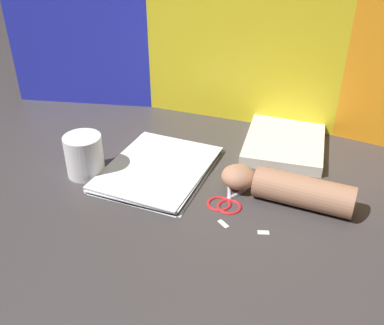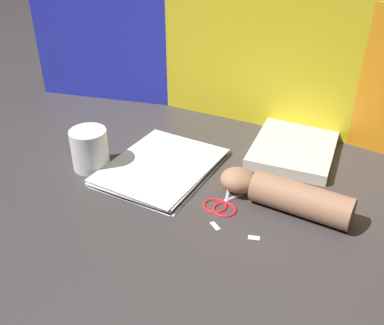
{
  "view_description": "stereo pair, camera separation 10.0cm",
  "coord_description": "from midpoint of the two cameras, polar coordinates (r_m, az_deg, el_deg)",
  "views": [
    {
      "loc": [
        0.3,
        -0.84,
        0.59
      ],
      "look_at": [
        0.04,
        -0.03,
        0.06
      ],
      "focal_mm": 42.0,
      "sensor_mm": 36.0,
      "label": 1
    },
    {
      "loc": [
        0.39,
        -0.8,
        0.59
      ],
      "look_at": [
        0.04,
        -0.03,
        0.06
      ],
      "focal_mm": 42.0,
      "sensor_mm": 36.0,
      "label": 2
    }
  ],
  "objects": [
    {
      "name": "book_closed",
      "position": [
        1.2,
        9.41,
        2.73
      ],
      "size": [
        0.21,
        0.28,
        0.03
      ],
      "color": "silver",
      "rests_on": "ground_plane"
    },
    {
      "name": "paper_stack",
      "position": [
        1.09,
        -6.97,
        -0.89
      ],
      "size": [
        0.25,
        0.31,
        0.02
      ],
      "color": "white",
      "rests_on": "ground_plane"
    },
    {
      "name": "paper_scrap_mid",
      "position": [
        0.91,
        5.92,
        -8.94
      ],
      "size": [
        0.03,
        0.02,
        0.0
      ],
      "color": "white",
      "rests_on": "ground_plane"
    },
    {
      "name": "backdrop_panel_left",
      "position": [
        1.36,
        -9.07,
        15.21
      ],
      "size": [
        0.78,
        0.16,
        0.42
      ],
      "color": "#2833D1",
      "rests_on": "ground_plane"
    },
    {
      "name": "ground_plane",
      "position": [
        1.07,
        -4.07,
        -1.81
      ],
      "size": [
        6.0,
        6.0,
        0.0
      ],
      "primitive_type": "plane",
      "color": "#3D3838"
    },
    {
      "name": "hand_forearm",
      "position": [
        0.98,
        9.25,
        -3.35
      ],
      "size": [
        0.29,
        0.1,
        0.07
      ],
      "color": "#A87556",
      "rests_on": "ground_plane"
    },
    {
      "name": "backdrop_panel_center",
      "position": [
        1.25,
        1.94,
        16.74
      ],
      "size": [
        0.82,
        0.04,
        0.53
      ],
      "color": "yellow",
      "rests_on": "ground_plane"
    },
    {
      "name": "scissors",
      "position": [
        0.98,
        1.65,
        -4.78
      ],
      "size": [
        0.1,
        0.15,
        0.01
      ],
      "color": "silver",
      "rests_on": "ground_plane"
    },
    {
      "name": "mug",
      "position": [
        1.09,
        -16.11,
        0.78
      ],
      "size": [
        0.09,
        0.09,
        0.1
      ],
      "color": "white",
      "rests_on": "ground_plane"
    },
    {
      "name": "backdrop_panel_right",
      "position": [
        1.23,
        14.31,
        11.58
      ],
      "size": [
        0.51,
        0.11,
        0.37
      ],
      "color": "orange",
      "rests_on": "ground_plane"
    },
    {
      "name": "paper_scrap_near",
      "position": [
        0.92,
        0.88,
        -7.88
      ],
      "size": [
        0.03,
        0.02,
        0.0
      ],
      "color": "white",
      "rests_on": "ground_plane"
    }
  ]
}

